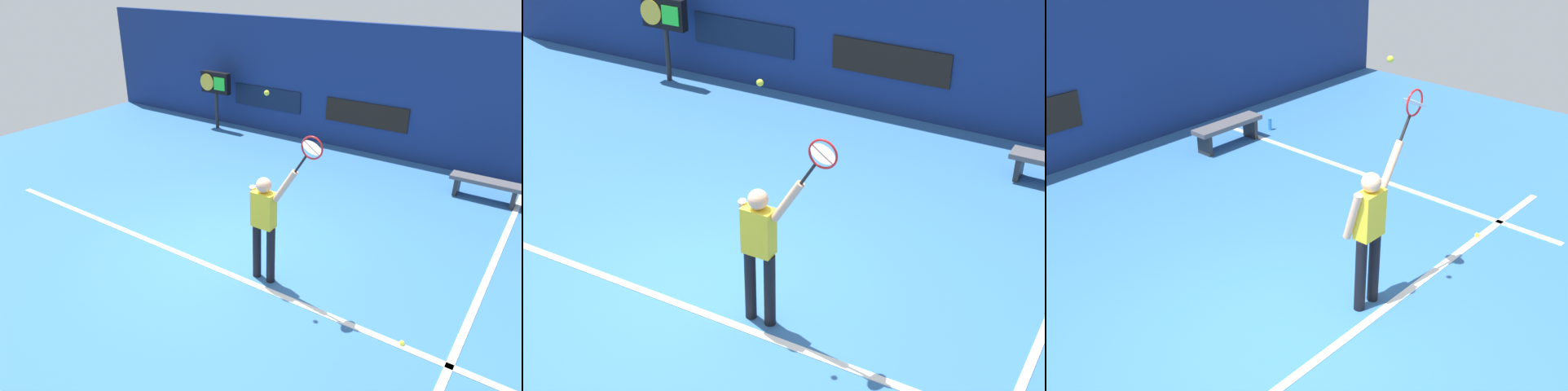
% 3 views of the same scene
% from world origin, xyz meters
% --- Properties ---
extents(ground_plane, '(18.00, 18.00, 0.00)m').
position_xyz_m(ground_plane, '(0.00, 0.00, 0.00)').
color(ground_plane, '#2D609E').
extents(back_wall, '(18.00, 0.20, 3.17)m').
position_xyz_m(back_wall, '(0.00, 5.86, 1.58)').
color(back_wall, navy).
rests_on(back_wall, ground_plane).
extents(sponsor_banner_center, '(2.20, 0.03, 0.60)m').
position_xyz_m(sponsor_banner_center, '(0.00, 5.74, 0.99)').
color(sponsor_banner_center, black).
extents(sponsor_banner_portside, '(2.20, 0.03, 0.60)m').
position_xyz_m(sponsor_banner_portside, '(-3.00, 5.74, 0.99)').
color(sponsor_banner_portside, '#0C1933').
extents(court_baseline, '(10.00, 0.10, 0.01)m').
position_xyz_m(court_baseline, '(0.00, -0.56, 0.01)').
color(court_baseline, white).
rests_on(court_baseline, ground_plane).
extents(court_sideline, '(0.10, 7.00, 0.01)m').
position_xyz_m(court_sideline, '(3.87, 2.00, 0.01)').
color(court_sideline, white).
rests_on(court_sideline, ground_plane).
extents(tennis_player, '(0.79, 0.31, 1.93)m').
position_xyz_m(tennis_player, '(1.02, -0.33, 1.01)').
color(tennis_player, black).
rests_on(tennis_player, ground_plane).
extents(tennis_racket, '(0.46, 0.27, 0.60)m').
position_xyz_m(tennis_racket, '(1.73, -0.33, 2.26)').
color(tennis_racket, black).
extents(tennis_ball, '(0.07, 0.07, 0.07)m').
position_xyz_m(tennis_ball, '(1.11, -0.42, 2.91)').
color(tennis_ball, '#CCE033').
extents(scoreboard_clock, '(0.96, 0.20, 1.66)m').
position_xyz_m(scoreboard_clock, '(-4.41, 5.18, 1.28)').
color(scoreboard_clock, black).
rests_on(scoreboard_clock, ground_plane).
extents(court_bench, '(1.40, 0.36, 0.45)m').
position_xyz_m(court_bench, '(3.23, 4.50, 0.34)').
color(court_bench, '#4C4C51').
rests_on(court_bench, ground_plane).
extents(spare_ball, '(0.07, 0.07, 0.07)m').
position_xyz_m(spare_ball, '(3.27, -0.53, 0.03)').
color(spare_ball, '#CCE033').
rests_on(spare_ball, ground_plane).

